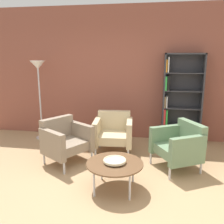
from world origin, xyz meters
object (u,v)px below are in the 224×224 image
at_px(bookshelf_tall, 179,100).
at_px(floor_lamp_torchiere, 38,74).
at_px(armchair_near_window, 179,145).
at_px(coffee_table_low, 115,165).
at_px(decorative_bowl, 115,160).
at_px(armchair_by_bookshelf, 113,132).
at_px(armchair_corner_red, 65,140).

bearing_deg(bookshelf_tall, floor_lamp_torchiere, -175.04).
relative_size(armchair_near_window, floor_lamp_torchiere, 0.54).
bearing_deg(bookshelf_tall, coffee_table_low, -115.63).
bearing_deg(bookshelf_tall, armchair_near_window, -93.75).
relative_size(bookshelf_tall, decorative_bowl, 5.94).
relative_size(bookshelf_tall, armchair_by_bookshelf, 2.44).
xyz_separation_m(coffee_table_low, floor_lamp_torchiere, (-1.99, 1.89, 1.08)).
distance_m(bookshelf_tall, armchair_near_window, 1.42).
xyz_separation_m(coffee_table_low, armchair_corner_red, (-1.00, 0.74, 0.04)).
bearing_deg(coffee_table_low, armchair_corner_red, 143.48).
bearing_deg(armchair_corner_red, armchair_near_window, -54.27).
distance_m(coffee_table_low, armchair_by_bookshelf, 1.36).
relative_size(bookshelf_tall, armchair_near_window, 2.04).
relative_size(bookshelf_tall, armchair_corner_red, 2.02).
distance_m(bookshelf_tall, coffee_table_low, 2.46).
distance_m(decorative_bowl, armchair_near_window, 1.27).
relative_size(bookshelf_tall, coffee_table_low, 2.37).
bearing_deg(armchair_by_bookshelf, bookshelf_tall, 27.53).
bearing_deg(armchair_near_window, floor_lamp_torchiere, -139.24).
relative_size(armchair_corner_red, floor_lamp_torchiere, 0.54).
bearing_deg(decorative_bowl, coffee_table_low, -172.87).
distance_m(bookshelf_tall, floor_lamp_torchiere, 3.08).
xyz_separation_m(armchair_near_window, armchair_corner_red, (-1.95, -0.10, 0.00)).
height_order(decorative_bowl, armchair_by_bookshelf, armchair_by_bookshelf).
xyz_separation_m(decorative_bowl, armchair_near_window, (0.95, 0.84, -0.02)).
xyz_separation_m(armchair_by_bookshelf, floor_lamp_torchiere, (-1.75, 0.55, 1.03)).
bearing_deg(coffee_table_low, decorative_bowl, 7.13).
distance_m(coffee_table_low, floor_lamp_torchiere, 2.95).
relative_size(armchair_near_window, armchair_by_bookshelf, 1.19).
xyz_separation_m(coffee_table_low, decorative_bowl, (0.00, 0.00, 0.06)).
distance_m(armchair_corner_red, floor_lamp_torchiere, 1.84).
bearing_deg(armchair_by_bookshelf, coffee_table_low, -84.63).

